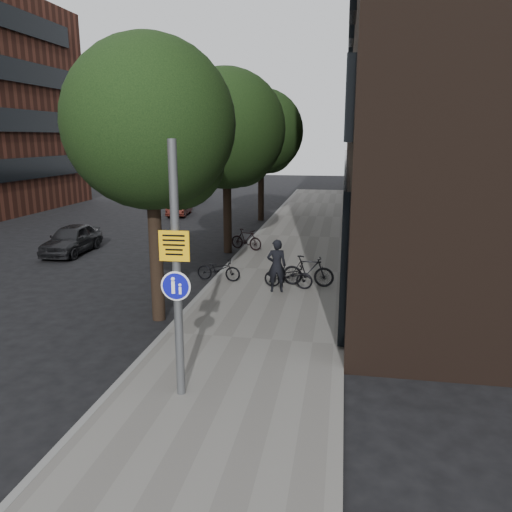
% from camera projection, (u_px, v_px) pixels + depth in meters
% --- Properties ---
extents(ground, '(120.00, 120.00, 0.00)m').
position_uv_depth(ground, '(206.00, 413.00, 9.19)').
color(ground, black).
rests_on(ground, ground).
extents(sidewalk, '(4.50, 60.00, 0.12)m').
position_uv_depth(sidewalk, '(284.00, 271.00, 18.72)').
color(sidewalk, slate).
rests_on(sidewalk, ground).
extents(curb_edge, '(0.15, 60.00, 0.13)m').
position_uv_depth(curb_edge, '(225.00, 268.00, 19.10)').
color(curb_edge, slate).
rests_on(curb_edge, ground).
extents(building_right_dark_brick, '(12.00, 40.00, 18.00)m').
position_uv_depth(building_right_dark_brick, '(465.00, 60.00, 26.77)').
color(building_right_dark_brick, black).
rests_on(building_right_dark_brick, ground).
extents(street_tree_near, '(4.40, 4.40, 7.50)m').
position_uv_depth(street_tree_near, '(155.00, 131.00, 12.88)').
color(street_tree_near, black).
rests_on(street_tree_near, ground).
extents(street_tree_mid, '(5.00, 5.00, 7.80)m').
position_uv_depth(street_tree_mid, '(229.00, 134.00, 21.03)').
color(street_tree_mid, black).
rests_on(street_tree_mid, ground).
extents(street_tree_far, '(5.00, 5.00, 7.80)m').
position_uv_depth(street_tree_far, '(263.00, 135.00, 29.65)').
color(street_tree_far, black).
rests_on(street_tree_far, ground).
extents(signpost, '(0.56, 0.16, 4.81)m').
position_uv_depth(signpost, '(177.00, 272.00, 9.11)').
color(signpost, '#595B5E').
rests_on(signpost, sidewalk).
extents(pedestrian, '(0.69, 0.51, 1.71)m').
position_uv_depth(pedestrian, '(277.00, 266.00, 15.87)').
color(pedestrian, black).
rests_on(pedestrian, sidewalk).
extents(parked_bike_facade_near, '(1.66, 0.71, 0.85)m').
position_uv_depth(parked_bike_facade_near, '(288.00, 275.00, 16.36)').
color(parked_bike_facade_near, black).
rests_on(parked_bike_facade_near, sidewalk).
extents(parked_bike_facade_far, '(1.74, 0.59, 1.03)m').
position_uv_depth(parked_bike_facade_far, '(308.00, 271.00, 16.54)').
color(parked_bike_facade_far, black).
rests_on(parked_bike_facade_far, sidewalk).
extents(parked_bike_curb_near, '(1.56, 0.62, 0.81)m').
position_uv_depth(parked_bike_curb_near, '(219.00, 269.00, 17.20)').
color(parked_bike_curb_near, black).
rests_on(parked_bike_curb_near, sidewalk).
extents(parked_bike_curb_far, '(1.59, 0.93, 0.92)m').
position_uv_depth(parked_bike_curb_far, '(246.00, 239.00, 21.97)').
color(parked_bike_curb_far, black).
rests_on(parked_bike_curb_far, sidewalk).
extents(parked_car_near, '(1.67, 3.77, 1.26)m').
position_uv_depth(parked_car_near, '(72.00, 239.00, 21.76)').
color(parked_car_near, black).
rests_on(parked_car_near, ground).
extents(parked_car_mid, '(1.60, 3.48, 1.10)m').
position_uv_depth(parked_car_mid, '(180.00, 207.00, 32.53)').
color(parked_car_mid, '#5B211A').
rests_on(parked_car_mid, ground).
extents(parked_car_far, '(1.82, 3.82, 1.08)m').
position_uv_depth(parked_car_far, '(189.00, 195.00, 39.16)').
color(parked_car_far, '#1C1D32').
rests_on(parked_car_far, ground).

